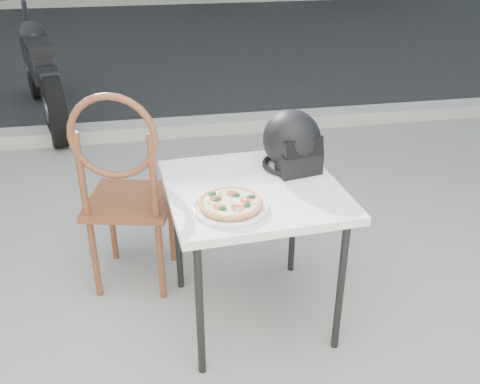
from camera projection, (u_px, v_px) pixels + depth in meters
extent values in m
cube|color=black|center=(136.00, 44.00, 8.40)|extent=(30.00, 8.00, 0.00)
cube|color=#A19E96|center=(143.00, 130.00, 4.89)|extent=(30.00, 0.25, 0.12)
cube|color=white|center=(254.00, 190.00, 2.40)|extent=(0.81, 0.81, 0.04)
cylinder|color=black|center=(200.00, 310.00, 2.23)|extent=(0.04, 0.04, 0.69)
cylinder|color=black|center=(341.00, 287.00, 2.37)|extent=(0.04, 0.04, 0.69)
cylinder|color=black|center=(178.00, 232.00, 2.78)|extent=(0.04, 0.04, 0.69)
cylinder|color=black|center=(293.00, 217.00, 2.92)|extent=(0.04, 0.04, 0.69)
cylinder|color=white|center=(230.00, 208.00, 2.21)|extent=(0.32, 0.32, 0.01)
torus|color=white|center=(230.00, 207.00, 2.20)|extent=(0.33, 0.33, 0.02)
cylinder|color=#E19652|center=(230.00, 204.00, 2.20)|extent=(0.31, 0.31, 0.01)
torus|color=#E19652|center=(230.00, 203.00, 2.20)|extent=(0.32, 0.32, 0.02)
cylinder|color=red|center=(230.00, 202.00, 2.20)|extent=(0.28, 0.28, 0.00)
cylinder|color=#FDEEC2|center=(230.00, 202.00, 2.19)|extent=(0.27, 0.27, 0.00)
cylinder|color=#D84925|center=(246.00, 200.00, 2.20)|extent=(0.06, 0.06, 0.00)
cylinder|color=#D84925|center=(233.00, 194.00, 2.25)|extent=(0.06, 0.06, 0.00)
cylinder|color=#D84925|center=(216.00, 198.00, 2.21)|extent=(0.06, 0.06, 0.00)
cylinder|color=#D84925|center=(219.00, 207.00, 2.15)|extent=(0.06, 0.06, 0.00)
cylinder|color=#D84925|center=(238.00, 208.00, 2.14)|extent=(0.06, 0.06, 0.00)
ellipsoid|color=#123416|center=(236.00, 195.00, 2.24)|extent=(0.04, 0.04, 0.01)
ellipsoid|color=#123416|center=(217.00, 199.00, 2.20)|extent=(0.05, 0.05, 0.01)
ellipsoid|color=#123416|center=(247.00, 205.00, 2.16)|extent=(0.04, 0.04, 0.01)
ellipsoid|color=#123416|center=(222.00, 208.00, 2.13)|extent=(0.05, 0.05, 0.01)
ellipsoid|color=#123416|center=(251.00, 197.00, 2.22)|extent=(0.04, 0.03, 0.01)
ellipsoid|color=#123416|center=(212.00, 194.00, 2.24)|extent=(0.05, 0.05, 0.01)
cylinder|color=#F7E996|center=(232.00, 203.00, 2.17)|extent=(0.02, 0.02, 0.02)
cylinder|color=#F7E996|center=(220.00, 192.00, 2.25)|extent=(0.02, 0.02, 0.02)
cylinder|color=#F7E996|center=(245.00, 199.00, 2.20)|extent=(0.02, 0.02, 0.02)
cylinder|color=#F7E996|center=(228.00, 190.00, 2.27)|extent=(0.02, 0.02, 0.02)
cylinder|color=#F7E996|center=(238.00, 210.00, 2.12)|extent=(0.02, 0.02, 0.02)
cylinder|color=#F7E996|center=(210.00, 202.00, 2.18)|extent=(0.02, 0.02, 0.02)
cylinder|color=#F7E996|center=(253.00, 202.00, 2.18)|extent=(0.02, 0.02, 0.02)
cylinder|color=#F7E996|center=(220.00, 206.00, 2.15)|extent=(0.02, 0.02, 0.02)
ellipsoid|color=black|center=(292.00, 139.00, 2.52)|extent=(0.32, 0.33, 0.28)
cube|color=black|center=(299.00, 163.00, 2.49)|extent=(0.22, 0.14, 0.11)
torus|color=black|center=(291.00, 164.00, 2.58)|extent=(0.33, 0.33, 0.02)
cube|color=black|center=(304.00, 148.00, 2.41)|extent=(0.20, 0.07, 0.09)
cube|color=brown|center=(131.00, 201.00, 2.79)|extent=(0.52, 0.52, 0.04)
cylinder|color=brown|center=(171.00, 225.00, 3.05)|extent=(0.04, 0.04, 0.47)
cylinder|color=brown|center=(112.00, 224.00, 3.07)|extent=(0.04, 0.04, 0.47)
cylinder|color=brown|center=(161.00, 260.00, 2.75)|extent=(0.04, 0.04, 0.47)
cylinder|color=brown|center=(95.00, 258.00, 2.76)|extent=(0.04, 0.04, 0.47)
cylinder|color=brown|center=(153.00, 178.00, 2.52)|extent=(0.04, 0.04, 0.45)
cylinder|color=brown|center=(81.00, 177.00, 2.53)|extent=(0.04, 0.04, 0.45)
torus|color=brown|center=(112.00, 137.00, 2.43)|extent=(0.42, 0.13, 0.42)
cylinder|color=black|center=(34.00, 68.00, 5.81)|extent=(0.29, 0.67, 0.66)
cylinder|color=slate|center=(34.00, 68.00, 5.81)|extent=(0.20, 0.25, 0.22)
cylinder|color=black|center=(55.00, 109.00, 4.58)|extent=(0.29, 0.67, 0.66)
cylinder|color=slate|center=(55.00, 109.00, 4.58)|extent=(0.20, 0.25, 0.22)
cube|color=black|center=(38.00, 57.00, 5.07)|extent=(0.48, 1.17, 0.24)
ellipsoid|color=black|center=(32.00, 34.00, 5.11)|extent=(0.35, 0.51, 0.25)
cube|color=black|center=(39.00, 47.00, 4.72)|extent=(0.35, 0.59, 0.09)
cylinder|color=slate|center=(29.00, 36.00, 5.58)|extent=(0.14, 0.36, 0.78)
cube|color=black|center=(48.00, 73.00, 4.45)|extent=(0.21, 0.27, 0.06)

